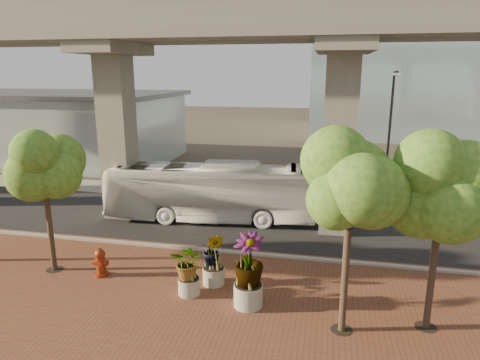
# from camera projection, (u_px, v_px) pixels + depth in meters

# --- Properties ---
(ground) EXTENTS (160.00, 160.00, 0.00)m
(ground) POSITION_uv_depth(u_px,v_px,m) (214.00, 236.00, 21.77)
(ground) COLOR #383228
(ground) RESTS_ON ground
(brick_plaza) EXTENTS (70.00, 13.00, 0.06)m
(brick_plaza) POSITION_uv_depth(u_px,v_px,m) (150.00, 323.00, 14.18)
(brick_plaza) COLOR brown
(brick_plaza) RESTS_ON ground
(asphalt_road) EXTENTS (90.00, 8.00, 0.04)m
(asphalt_road) POSITION_uv_depth(u_px,v_px,m) (223.00, 222.00, 23.66)
(asphalt_road) COLOR black
(asphalt_road) RESTS_ON ground
(curb_strip) EXTENTS (70.00, 0.25, 0.16)m
(curb_strip) POSITION_uv_depth(u_px,v_px,m) (203.00, 250.00, 19.86)
(curb_strip) COLOR gray
(curb_strip) RESTS_ON ground
(far_sidewalk) EXTENTS (90.00, 3.00, 0.06)m
(far_sidewalk) POSITION_uv_depth(u_px,v_px,m) (243.00, 195.00, 28.88)
(far_sidewalk) COLOR gray
(far_sidewalk) RESTS_ON ground
(transit_viaduct) EXTENTS (72.00, 5.60, 12.40)m
(transit_viaduct) POSITION_uv_depth(u_px,v_px,m) (222.00, 88.00, 21.87)
(transit_viaduct) COLOR gray
(transit_viaduct) RESTS_ON ground
(station_pavilion) EXTENTS (23.00, 13.00, 6.30)m
(station_pavilion) POSITION_uv_depth(u_px,v_px,m) (53.00, 125.00, 40.16)
(station_pavilion) COLOR #A0B2B7
(station_pavilion) RESTS_ON ground
(transit_bus) EXTENTS (11.73, 3.77, 3.21)m
(transit_bus) POSITION_uv_depth(u_px,v_px,m) (210.00, 192.00, 23.80)
(transit_bus) COLOR white
(transit_bus) RESTS_ON ground
(fire_hydrant) EXTENTS (0.60, 0.54, 1.20)m
(fire_hydrant) POSITION_uv_depth(u_px,v_px,m) (101.00, 262.00, 17.28)
(fire_hydrant) COLOR maroon
(fire_hydrant) RESTS_ON ground
(planter_front) EXTENTS (1.79, 1.79, 1.97)m
(planter_front) POSITION_uv_depth(u_px,v_px,m) (188.00, 264.00, 15.68)
(planter_front) COLOR gray
(planter_front) RESTS_ON ground
(planter_right) EXTENTS (2.52, 2.52, 2.69)m
(planter_right) POSITION_uv_depth(u_px,v_px,m) (248.00, 263.00, 14.79)
(planter_right) COLOR gray
(planter_right) RESTS_ON ground
(planter_left) EXTENTS (1.91, 1.91, 2.11)m
(planter_left) POSITION_uv_depth(u_px,v_px,m) (213.00, 253.00, 16.45)
(planter_left) COLOR #A49D94
(planter_left) RESTS_ON ground
(street_tree_near_west) EXTENTS (3.31, 3.31, 5.85)m
(street_tree_near_west) POSITION_uv_depth(u_px,v_px,m) (43.00, 169.00, 16.87)
(street_tree_near_west) COLOR #453427
(street_tree_near_west) RESTS_ON ground
(street_tree_near_east) EXTENTS (3.96, 3.96, 6.44)m
(street_tree_near_east) POSITION_uv_depth(u_px,v_px,m) (351.00, 192.00, 12.61)
(street_tree_near_east) COLOR #453427
(street_tree_near_east) RESTS_ON ground
(street_tree_far_east) EXTENTS (3.76, 3.76, 6.48)m
(street_tree_far_east) POSITION_uv_depth(u_px,v_px,m) (443.00, 186.00, 12.73)
(street_tree_far_east) COLOR #453427
(street_tree_far_east) RESTS_ON ground
(streetlamp_west) EXTENTS (0.36, 1.04, 7.19)m
(streetlamp_west) POSITION_uv_depth(u_px,v_px,m) (111.00, 130.00, 29.60)
(streetlamp_west) COLOR #2E2F34
(streetlamp_west) RESTS_ON ground
(streetlamp_east) EXTENTS (0.40, 1.18, 8.13)m
(streetlamp_east) POSITION_uv_depth(u_px,v_px,m) (390.00, 132.00, 24.41)
(streetlamp_east) COLOR #303035
(streetlamp_east) RESTS_ON ground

